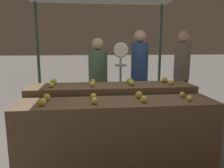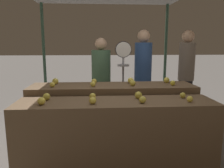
# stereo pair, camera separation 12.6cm
# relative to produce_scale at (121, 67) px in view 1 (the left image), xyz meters

# --- Properties ---
(display_counter_front) EXTENTS (2.34, 0.55, 0.89)m
(display_counter_front) POSITION_rel_produce_scale_xyz_m (-0.23, -1.25, -0.71)
(display_counter_front) COLOR brown
(display_counter_front) RESTS_ON ground_plane
(display_counter_back) EXTENTS (2.34, 0.55, 0.97)m
(display_counter_back) POSITION_rel_produce_scale_xyz_m (-0.23, -0.65, -0.67)
(display_counter_back) COLOR brown
(display_counter_back) RESTS_ON ground_plane
(apple_front_0) EXTENTS (0.09, 0.09, 0.09)m
(apple_front_0) POSITION_rel_produce_scale_xyz_m (-1.06, -1.36, -0.22)
(apple_front_0) COLOR yellow
(apple_front_0) RESTS_ON display_counter_front
(apple_front_1) EXTENTS (0.08, 0.08, 0.08)m
(apple_front_1) POSITION_rel_produce_scale_xyz_m (-0.50, -1.36, -0.23)
(apple_front_1) COLOR yellow
(apple_front_1) RESTS_ON display_counter_front
(apple_front_2) EXTENTS (0.08, 0.08, 0.08)m
(apple_front_2) POSITION_rel_produce_scale_xyz_m (0.06, -1.36, -0.23)
(apple_front_2) COLOR gold
(apple_front_2) RESTS_ON display_counter_front
(apple_front_3) EXTENTS (0.07, 0.07, 0.07)m
(apple_front_3) POSITION_rel_produce_scale_xyz_m (0.61, -1.35, -0.23)
(apple_front_3) COLOR yellow
(apple_front_3) RESTS_ON display_counter_front
(apple_front_4) EXTENTS (0.09, 0.09, 0.09)m
(apple_front_4) POSITION_rel_produce_scale_xyz_m (-1.05, -1.15, -0.22)
(apple_front_4) COLOR gold
(apple_front_4) RESTS_ON display_counter_front
(apple_front_5) EXTENTS (0.08, 0.08, 0.08)m
(apple_front_5) POSITION_rel_produce_scale_xyz_m (-0.51, -1.15, -0.23)
(apple_front_5) COLOR yellow
(apple_front_5) RESTS_ON display_counter_front
(apple_front_6) EXTENTS (0.09, 0.09, 0.09)m
(apple_front_6) POSITION_rel_produce_scale_xyz_m (0.05, -1.16, -0.22)
(apple_front_6) COLOR gold
(apple_front_6) RESTS_ON display_counter_front
(apple_front_7) EXTENTS (0.07, 0.07, 0.07)m
(apple_front_7) POSITION_rel_produce_scale_xyz_m (0.60, -1.16, -0.23)
(apple_front_7) COLOR gold
(apple_front_7) RESTS_ON display_counter_front
(apple_back_0) EXTENTS (0.07, 0.07, 0.07)m
(apple_back_0) POSITION_rel_produce_scale_xyz_m (-1.06, -0.77, -0.15)
(apple_back_0) COLOR yellow
(apple_back_0) RESTS_ON display_counter_back
(apple_back_1) EXTENTS (0.07, 0.07, 0.07)m
(apple_back_1) POSITION_rel_produce_scale_xyz_m (-0.51, -0.77, -0.15)
(apple_back_1) COLOR yellow
(apple_back_1) RESTS_ON display_counter_back
(apple_back_2) EXTENTS (0.08, 0.08, 0.08)m
(apple_back_2) POSITION_rel_produce_scale_xyz_m (0.04, -0.75, -0.14)
(apple_back_2) COLOR gold
(apple_back_2) RESTS_ON display_counter_back
(apple_back_3) EXTENTS (0.07, 0.07, 0.07)m
(apple_back_3) POSITION_rel_produce_scale_xyz_m (0.61, -0.76, -0.15)
(apple_back_3) COLOR gold
(apple_back_3) RESTS_ON display_counter_back
(apple_back_4) EXTENTS (0.09, 0.09, 0.09)m
(apple_back_4) POSITION_rel_produce_scale_xyz_m (-1.06, -0.54, -0.14)
(apple_back_4) COLOR gold
(apple_back_4) RESTS_ON display_counter_back
(apple_back_5) EXTENTS (0.08, 0.08, 0.08)m
(apple_back_5) POSITION_rel_produce_scale_xyz_m (-0.49, -0.54, -0.15)
(apple_back_5) COLOR yellow
(apple_back_5) RESTS_ON display_counter_back
(apple_back_6) EXTENTS (0.09, 0.09, 0.09)m
(apple_back_6) POSITION_rel_produce_scale_xyz_m (0.05, -0.55, -0.14)
(apple_back_6) COLOR yellow
(apple_back_6) RESTS_ON display_counter_back
(apple_back_7) EXTENTS (0.09, 0.09, 0.09)m
(apple_back_7) POSITION_rel_produce_scale_xyz_m (0.59, -0.54, -0.14)
(apple_back_7) COLOR gold
(apple_back_7) RESTS_ON display_counter_back
(produce_scale) EXTENTS (0.27, 0.20, 1.60)m
(produce_scale) POSITION_rel_produce_scale_xyz_m (0.00, 0.00, 0.00)
(produce_scale) COLOR #99999E
(produce_scale) RESTS_ON ground_plane
(person_vendor_at_scale) EXTENTS (0.45, 0.45, 1.66)m
(person_vendor_at_scale) POSITION_rel_produce_scale_xyz_m (-0.38, 0.34, -0.20)
(person_vendor_at_scale) COLOR #2D2D38
(person_vendor_at_scale) RESTS_ON ground_plane
(person_customer_left) EXTENTS (0.35, 0.35, 1.82)m
(person_customer_left) POSITION_rel_produce_scale_xyz_m (1.32, 0.48, -0.08)
(person_customer_left) COLOR #2D2D38
(person_customer_left) RESTS_ON ground_plane
(person_customer_right) EXTENTS (0.41, 0.41, 1.82)m
(person_customer_right) POSITION_rel_produce_scale_xyz_m (0.44, 0.46, -0.09)
(person_customer_right) COLOR #2D2D38
(person_customer_right) RESTS_ON ground_plane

